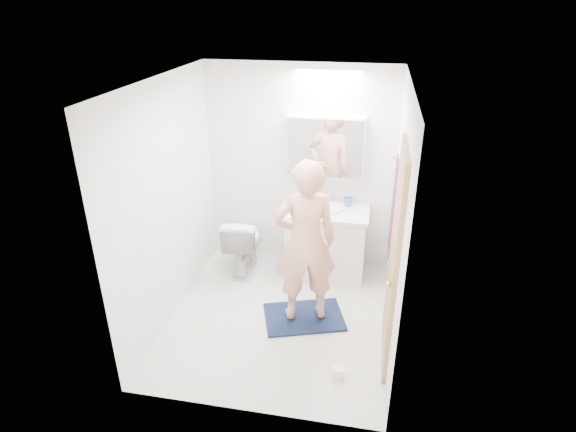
% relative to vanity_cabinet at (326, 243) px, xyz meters
% --- Properties ---
extents(floor, '(2.50, 2.50, 0.00)m').
position_rel_vanity_cabinet_xyz_m(floor, '(-0.37, -0.96, -0.39)').
color(floor, silver).
rests_on(floor, ground).
extents(ceiling, '(2.50, 2.50, 0.00)m').
position_rel_vanity_cabinet_xyz_m(ceiling, '(-0.37, -0.96, 2.01)').
color(ceiling, white).
rests_on(ceiling, floor).
extents(wall_back, '(2.50, 0.00, 2.50)m').
position_rel_vanity_cabinet_xyz_m(wall_back, '(-0.37, 0.29, 0.81)').
color(wall_back, white).
rests_on(wall_back, floor).
extents(wall_front, '(2.50, 0.00, 2.50)m').
position_rel_vanity_cabinet_xyz_m(wall_front, '(-0.37, -2.21, 0.81)').
color(wall_front, white).
rests_on(wall_front, floor).
extents(wall_left, '(0.00, 2.50, 2.50)m').
position_rel_vanity_cabinet_xyz_m(wall_left, '(-1.47, -0.96, 0.81)').
color(wall_left, white).
rests_on(wall_left, floor).
extents(wall_right, '(0.00, 2.50, 2.50)m').
position_rel_vanity_cabinet_xyz_m(wall_right, '(0.73, -0.96, 0.81)').
color(wall_right, white).
rests_on(wall_right, floor).
extents(vanity_cabinet, '(0.90, 0.55, 0.78)m').
position_rel_vanity_cabinet_xyz_m(vanity_cabinet, '(0.00, 0.00, 0.00)').
color(vanity_cabinet, white).
rests_on(vanity_cabinet, floor).
extents(countertop, '(0.95, 0.58, 0.04)m').
position_rel_vanity_cabinet_xyz_m(countertop, '(0.00, -0.00, 0.41)').
color(countertop, white).
rests_on(countertop, vanity_cabinet).
extents(sink_basin, '(0.36, 0.36, 0.03)m').
position_rel_vanity_cabinet_xyz_m(sink_basin, '(0.00, 0.03, 0.45)').
color(sink_basin, white).
rests_on(sink_basin, countertop).
extents(faucet, '(0.02, 0.02, 0.16)m').
position_rel_vanity_cabinet_xyz_m(faucet, '(0.00, 0.22, 0.51)').
color(faucet, silver).
rests_on(faucet, countertop).
extents(medicine_cabinet, '(0.88, 0.14, 0.70)m').
position_rel_vanity_cabinet_xyz_m(medicine_cabinet, '(-0.07, 0.21, 1.11)').
color(medicine_cabinet, white).
rests_on(medicine_cabinet, wall_back).
extents(mirror_panel, '(0.84, 0.01, 0.66)m').
position_rel_vanity_cabinet_xyz_m(mirror_panel, '(-0.07, 0.13, 1.11)').
color(mirror_panel, silver).
rests_on(mirror_panel, medicine_cabinet).
extents(toilet, '(0.44, 0.72, 0.71)m').
position_rel_vanity_cabinet_xyz_m(toilet, '(-0.98, -0.12, -0.03)').
color(toilet, white).
rests_on(toilet, floor).
extents(bath_rug, '(0.93, 0.77, 0.02)m').
position_rel_vanity_cabinet_xyz_m(bath_rug, '(-0.11, -0.94, -0.38)').
color(bath_rug, '#131F3B').
rests_on(bath_rug, floor).
extents(person, '(0.71, 0.58, 1.68)m').
position_rel_vanity_cabinet_xyz_m(person, '(-0.11, -0.94, 0.50)').
color(person, '#DC9B84').
rests_on(person, bath_rug).
extents(door, '(0.04, 0.80, 2.00)m').
position_rel_vanity_cabinet_xyz_m(door, '(0.71, -1.31, 0.61)').
color(door, tan).
rests_on(door, wall_right).
extents(door_knob, '(0.06, 0.06, 0.06)m').
position_rel_vanity_cabinet_xyz_m(door_knob, '(0.67, -1.61, 0.56)').
color(door_knob, gold).
rests_on(door_knob, door).
extents(towel, '(0.02, 0.42, 1.00)m').
position_rel_vanity_cabinet_xyz_m(towel, '(0.71, -0.41, 0.71)').
color(towel, '#14203F').
rests_on(towel, wall_right).
extents(towel_hook, '(0.07, 0.02, 0.02)m').
position_rel_vanity_cabinet_xyz_m(towel_hook, '(0.69, -0.41, 1.23)').
color(towel_hook, silver).
rests_on(towel_hook, wall_right).
extents(soap_bottle_a, '(0.11, 0.11, 0.25)m').
position_rel_vanity_cabinet_xyz_m(soap_bottle_a, '(-0.25, 0.15, 0.55)').
color(soap_bottle_a, '#C9B682').
rests_on(soap_bottle_a, countertop).
extents(soap_bottle_b, '(0.10, 0.10, 0.19)m').
position_rel_vanity_cabinet_xyz_m(soap_bottle_b, '(-0.19, 0.18, 0.52)').
color(soap_bottle_b, '#5277B0').
rests_on(soap_bottle_b, countertop).
extents(toothbrush_cup, '(0.14, 0.14, 0.10)m').
position_rel_vanity_cabinet_xyz_m(toothbrush_cup, '(0.22, 0.16, 0.48)').
color(toothbrush_cup, '#416AC5').
rests_on(toothbrush_cup, countertop).
extents(toilet_paper_roll, '(0.11, 0.11, 0.10)m').
position_rel_vanity_cabinet_xyz_m(toilet_paper_roll, '(0.31, -1.71, -0.34)').
color(toilet_paper_roll, white).
rests_on(toilet_paper_roll, floor).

